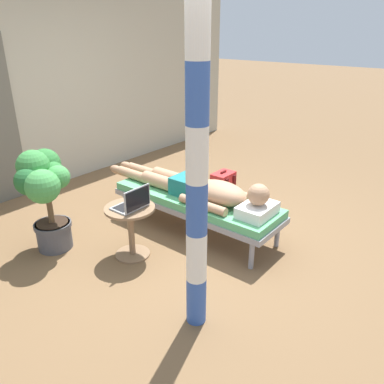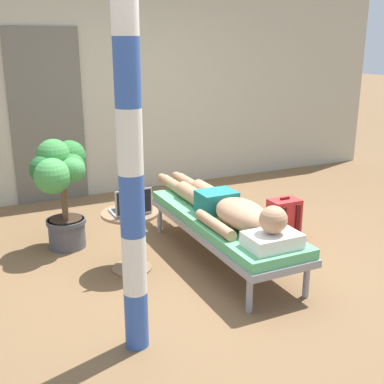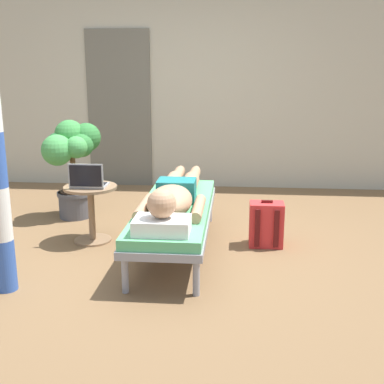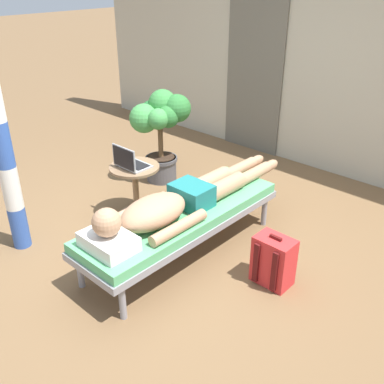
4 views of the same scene
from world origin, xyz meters
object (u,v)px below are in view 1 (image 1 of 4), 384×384
object	(u,v)px
person_reclining	(201,189)
potted_plant	(44,188)
laptop	(133,203)
side_table	(131,223)
porch_post	(197,155)
lounge_chair	(196,202)
backpack	(223,188)

from	to	relation	value
person_reclining	potted_plant	size ratio (longest dim) A/B	2.11
laptop	potted_plant	world-z (taller)	potted_plant
side_table	porch_post	distance (m)	1.48
side_table	potted_plant	distance (m)	0.90
person_reclining	side_table	bearing A→B (deg)	163.07
side_table	person_reclining	bearing A→B (deg)	-16.93
lounge_chair	backpack	distance (m)	0.83
laptop	porch_post	distance (m)	1.30
lounge_chair	porch_post	world-z (taller)	porch_post
backpack	porch_post	world-z (taller)	porch_post
laptop	potted_plant	size ratio (longest dim) A/B	0.30
lounge_chair	potted_plant	distance (m)	1.54
lounge_chair	person_reclining	bearing A→B (deg)	-90.00
laptop	lounge_chair	bearing A→B (deg)	-8.51
side_table	laptop	size ratio (longest dim) A/B	1.69
backpack	side_table	bearing A→B (deg)	-179.15
potted_plant	porch_post	world-z (taller)	porch_post
lounge_chair	person_reclining	size ratio (longest dim) A/B	0.89
laptop	side_table	bearing A→B (deg)	90.00
side_table	potted_plant	xyz separation A→B (m)	(-0.41, 0.74, 0.30)
lounge_chair	laptop	bearing A→B (deg)	171.49
lounge_chair	potted_plant	size ratio (longest dim) A/B	1.87
person_reclining	porch_post	world-z (taller)	porch_post
lounge_chair	side_table	size ratio (longest dim) A/B	3.68
side_table	backpack	bearing A→B (deg)	0.85
lounge_chair	porch_post	xyz separation A→B (m)	(-1.12, -0.89, 0.99)
person_reclining	potted_plant	bearing A→B (deg)	140.92
laptop	backpack	size ratio (longest dim) A/B	0.73
side_table	potted_plant	size ratio (longest dim) A/B	0.51
person_reclining	potted_plant	world-z (taller)	potted_plant
laptop	porch_post	bearing A→B (deg)	-107.94
person_reclining	potted_plant	distance (m)	1.56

